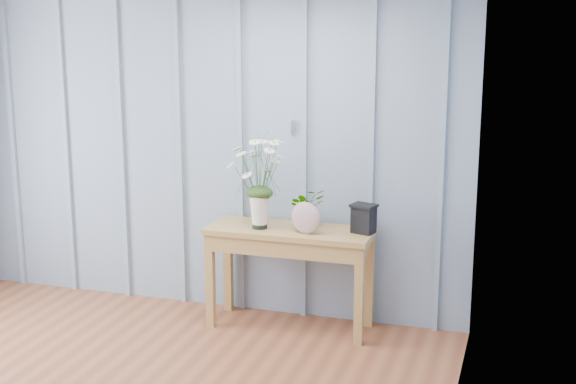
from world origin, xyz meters
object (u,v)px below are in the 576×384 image
(sideboard, at_px, (290,244))
(daisy_vase, at_px, (259,170))
(felt_disc_vessel, at_px, (306,218))
(carved_box, at_px, (364,218))

(sideboard, bearing_deg, daisy_vase, -163.97)
(felt_disc_vessel, bearing_deg, carved_box, 33.50)
(daisy_vase, relative_size, carved_box, 3.27)
(sideboard, height_order, carved_box, carved_box)
(felt_disc_vessel, xyz_separation_m, carved_box, (0.38, 0.14, -0.01))
(sideboard, xyz_separation_m, carved_box, (0.53, 0.04, 0.22))
(daisy_vase, bearing_deg, felt_disc_vessel, -6.93)
(sideboard, height_order, felt_disc_vessel, felt_disc_vessel)
(daisy_vase, xyz_separation_m, carved_box, (0.74, 0.10, -0.32))
(sideboard, relative_size, carved_box, 5.78)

